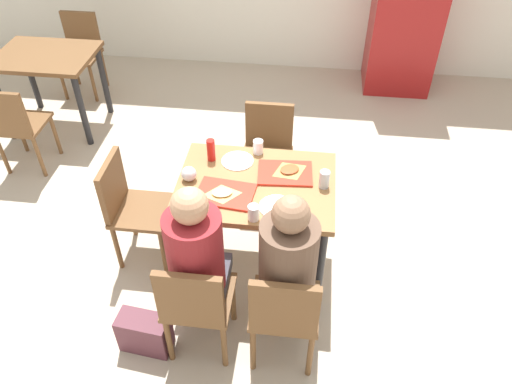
{
  "coord_description": "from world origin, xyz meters",
  "views": [
    {
      "loc": [
        0.3,
        -2.47,
        2.89
      ],
      "look_at": [
        0.0,
        0.0,
        0.7
      ],
      "focal_mm": 35.29,
      "sensor_mm": 36.0,
      "label": 1
    }
  ],
  "objects_px": {
    "person_in_red": "(197,255)",
    "handbag": "(145,333)",
    "soda_can": "(324,179)",
    "paper_plate_near_edge": "(277,207)",
    "background_table": "(48,67)",
    "main_table": "(256,196)",
    "chair_far_side": "(268,148)",
    "chair_left_end": "(129,203)",
    "tray_red_far": "(285,173)",
    "drink_fridge": "(409,2)",
    "chair_near_left": "(196,302)",
    "background_chair_near": "(15,123)",
    "background_chair_far": "(81,47)",
    "foil_bundle": "(189,174)",
    "condiment_bottle": "(211,150)",
    "person_in_brown_jacket": "(288,264)",
    "tray_red_near": "(225,194)",
    "pizza_slice_b": "(290,170)",
    "pizza_slice_a": "(222,193)",
    "plastic_cup_a": "(258,147)",
    "chair_near_right": "(284,311)",
    "paper_plate_center": "(237,161)",
    "plastic_cup_b": "(254,213)"
  },
  "relations": [
    {
      "from": "chair_left_end",
      "to": "pizza_slice_a",
      "type": "height_order",
      "value": "chair_left_end"
    },
    {
      "from": "background_chair_far",
      "to": "chair_left_end",
      "type": "bearing_deg",
      "value": -61.19
    },
    {
      "from": "tray_red_near",
      "to": "plastic_cup_b",
      "type": "distance_m",
      "value": 0.29
    },
    {
      "from": "chair_left_end",
      "to": "condiment_bottle",
      "type": "relative_size",
      "value": 5.29
    },
    {
      "from": "chair_near_left",
      "to": "background_chair_far",
      "type": "bearing_deg",
      "value": 121.78
    },
    {
      "from": "background_chair_far",
      "to": "background_chair_near",
      "type": "bearing_deg",
      "value": -90.0
    },
    {
      "from": "person_in_red",
      "to": "handbag",
      "type": "relative_size",
      "value": 3.93
    },
    {
      "from": "chair_far_side",
      "to": "drink_fridge",
      "type": "relative_size",
      "value": 0.45
    },
    {
      "from": "chair_near_left",
      "to": "condiment_bottle",
      "type": "distance_m",
      "value": 1.05
    },
    {
      "from": "person_in_brown_jacket",
      "to": "tray_red_near",
      "type": "xyz_separation_m",
      "value": [
        -0.44,
        0.5,
        0.04
      ]
    },
    {
      "from": "foil_bundle",
      "to": "background_chair_far",
      "type": "bearing_deg",
      "value": 126.55
    },
    {
      "from": "chair_near_left",
      "to": "chair_far_side",
      "type": "xyz_separation_m",
      "value": [
        0.26,
        1.54,
        0.0
      ]
    },
    {
      "from": "plastic_cup_a",
      "to": "plastic_cup_b",
      "type": "relative_size",
      "value": 1.0
    },
    {
      "from": "person_in_red",
      "to": "plastic_cup_a",
      "type": "height_order",
      "value": "person_in_red"
    },
    {
      "from": "soda_can",
      "to": "handbag",
      "type": "bearing_deg",
      "value": -142.28
    },
    {
      "from": "plastic_cup_a",
      "to": "background_table",
      "type": "distance_m",
      "value": 2.51
    },
    {
      "from": "chair_near_right",
      "to": "main_table",
      "type": "bearing_deg",
      "value": 108.41
    },
    {
      "from": "pizza_slice_a",
      "to": "drink_fridge",
      "type": "xyz_separation_m",
      "value": [
        1.43,
        3.0,
        0.15
      ]
    },
    {
      "from": "pizza_slice_a",
      "to": "condiment_bottle",
      "type": "relative_size",
      "value": 1.3
    },
    {
      "from": "background_chair_near",
      "to": "background_chair_far",
      "type": "xyz_separation_m",
      "value": [
        0.0,
        1.47,
        0.0
      ]
    },
    {
      "from": "condiment_bottle",
      "to": "foil_bundle",
      "type": "xyz_separation_m",
      "value": [
        -0.1,
        -0.23,
        -0.03
      ]
    },
    {
      "from": "chair_near_right",
      "to": "person_in_red",
      "type": "distance_m",
      "value": 0.59
    },
    {
      "from": "paper_plate_center",
      "to": "drink_fridge",
      "type": "distance_m",
      "value": 2.99
    },
    {
      "from": "soda_can",
      "to": "paper_plate_near_edge",
      "type": "bearing_deg",
      "value": -140.52
    },
    {
      "from": "chair_far_side",
      "to": "person_in_brown_jacket",
      "type": "height_order",
      "value": "person_in_brown_jacket"
    },
    {
      "from": "person_in_brown_jacket",
      "to": "plastic_cup_a",
      "type": "height_order",
      "value": "person_in_brown_jacket"
    },
    {
      "from": "main_table",
      "to": "chair_far_side",
      "type": "distance_m",
      "value": 0.79
    },
    {
      "from": "tray_red_far",
      "to": "soda_can",
      "type": "relative_size",
      "value": 2.95
    },
    {
      "from": "chair_far_side",
      "to": "soda_can",
      "type": "relative_size",
      "value": 6.94
    },
    {
      "from": "chair_near_right",
      "to": "chair_left_end",
      "type": "bearing_deg",
      "value": 146.24
    },
    {
      "from": "pizza_slice_b",
      "to": "chair_left_end",
      "type": "bearing_deg",
      "value": -173.17
    },
    {
      "from": "pizza_slice_b",
      "to": "pizza_slice_a",
      "type": "bearing_deg",
      "value": -144.91
    },
    {
      "from": "tray_red_far",
      "to": "paper_plate_center",
      "type": "bearing_deg",
      "value": 163.81
    },
    {
      "from": "person_in_red",
      "to": "background_chair_near",
      "type": "bearing_deg",
      "value": 142.12
    },
    {
      "from": "main_table",
      "to": "pizza_slice_a",
      "type": "xyz_separation_m",
      "value": [
        -0.2,
        -0.15,
        0.14
      ]
    },
    {
      "from": "main_table",
      "to": "drink_fridge",
      "type": "distance_m",
      "value": 3.12
    },
    {
      "from": "chair_far_side",
      "to": "plastic_cup_a",
      "type": "relative_size",
      "value": 8.47
    },
    {
      "from": "tray_red_far",
      "to": "drink_fridge",
      "type": "xyz_separation_m",
      "value": [
        1.06,
        2.73,
        0.17
      ]
    },
    {
      "from": "tray_red_far",
      "to": "background_chair_near",
      "type": "height_order",
      "value": "background_chair_near"
    },
    {
      "from": "condiment_bottle",
      "to": "foil_bundle",
      "type": "relative_size",
      "value": 1.6
    },
    {
      "from": "person_in_red",
      "to": "chair_left_end",
      "type": "bearing_deg",
      "value": 135.41
    },
    {
      "from": "chair_near_right",
      "to": "condiment_bottle",
      "type": "bearing_deg",
      "value": 120.95
    },
    {
      "from": "handbag",
      "to": "background_table",
      "type": "bearing_deg",
      "value": 123.4
    },
    {
      "from": "chair_near_left",
      "to": "handbag",
      "type": "bearing_deg",
      "value": -177.37
    },
    {
      "from": "person_in_red",
      "to": "tray_red_near",
      "type": "distance_m",
      "value": 0.5
    },
    {
      "from": "person_in_red",
      "to": "paper_plate_center",
      "type": "height_order",
      "value": "person_in_red"
    },
    {
      "from": "tray_red_near",
      "to": "foil_bundle",
      "type": "xyz_separation_m",
      "value": [
        -0.26,
        0.12,
        0.04
      ]
    },
    {
      "from": "paper_plate_near_edge",
      "to": "background_table",
      "type": "xyz_separation_m",
      "value": [
        -2.33,
        1.81,
        -0.14
      ]
    },
    {
      "from": "person_in_brown_jacket",
      "to": "tray_red_near",
      "type": "height_order",
      "value": "person_in_brown_jacket"
    },
    {
      "from": "drink_fridge",
      "to": "background_chair_near",
      "type": "distance_m",
      "value": 3.98
    }
  ]
}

